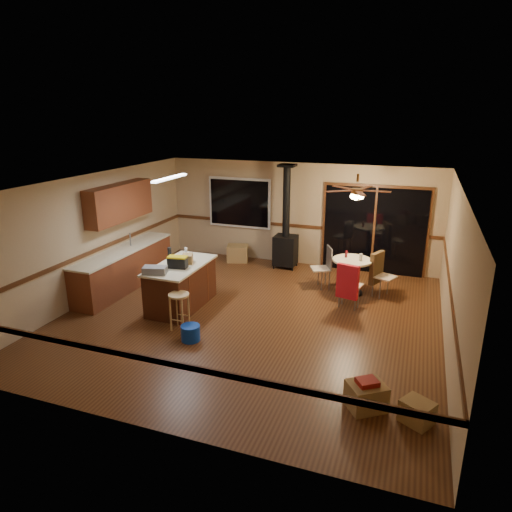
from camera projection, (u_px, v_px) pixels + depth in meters
The scene contains 35 objects.
floor at pixel (251, 317), 8.86m from camera, with size 7.00×7.00×0.00m, color #512D16.
ceiling at pixel (250, 183), 8.06m from camera, with size 7.00×7.00×0.00m, color silver.
wall_back at pixel (299, 214), 11.60m from camera, with size 7.00×7.00×0.00m, color tan.
wall_front at pixel (146, 337), 5.33m from camera, with size 7.00×7.00×0.00m, color tan.
wall_left at pixel (95, 236), 9.59m from camera, with size 7.00×7.00×0.00m, color tan.
wall_right at pixel (454, 275), 7.33m from camera, with size 7.00×7.00×0.00m, color tan.
chair_rail at pixel (251, 268), 8.55m from camera, with size 7.00×7.00×0.08m, color #4B2712, non-canonical shape.
window at pixel (239, 203), 12.01m from camera, with size 1.72×0.10×1.32m, color black.
sliding_door at pixel (374, 231), 11.01m from camera, with size 2.52×0.10×2.10m, color black.
lower_cabinets at pixel (125, 269), 10.21m from camera, with size 0.60×3.00×0.86m, color brown.
countertop at pixel (123, 250), 10.07m from camera, with size 0.64×3.04×0.04m, color beige.
upper_cabinets at pixel (120, 202), 9.98m from camera, with size 0.35×2.00×0.80m, color brown.
kitchen_island at pixel (181, 285), 9.20m from camera, with size 0.88×1.68×0.90m.
wood_stove at pixel (286, 240), 11.43m from camera, with size 0.55×0.50×2.52m.
ceiling_fan at pixel (357, 193), 9.33m from camera, with size 0.24×0.24×0.55m.
fluorescent_strip at pixel (170, 178), 8.93m from camera, with size 0.10×1.20×0.04m, color white.
toolbox_grey at pixel (155, 270), 8.55m from camera, with size 0.44×0.24×0.14m, color slate.
toolbox_black at pixel (178, 263), 8.86m from camera, with size 0.36×0.19×0.20m, color black.
toolbox_yellow_lid at pixel (177, 257), 8.82m from camera, with size 0.37×0.20×0.03m, color gold.
box_on_island at pixel (187, 259), 9.13m from camera, with size 0.20×0.27×0.18m, color olive.
bottle_dark at pixel (170, 254), 9.27m from camera, with size 0.08×0.08×0.27m, color black.
bottle_pink at pixel (180, 262), 8.85m from camera, with size 0.07×0.07×0.22m, color #D84C8C.
bottle_white at pixel (186, 251), 9.62m from camera, with size 0.06×0.06×0.17m, color white.
bar_stool at pixel (180, 311), 8.27m from camera, with size 0.38×0.38×0.69m, color tan.
blue_bucket at pixel (190, 333), 7.92m from camera, with size 0.33×0.33×0.28m, color #0D3AB7.
dining_table at pixel (352, 270), 9.84m from camera, with size 0.85×0.85×0.78m.
glass_red at pixel (346, 254), 9.88m from camera, with size 0.06×0.06×0.15m, color #590C14.
glass_cream at pixel (361, 257), 9.64m from camera, with size 0.07×0.07×0.16m, color beige.
chair_left at pixel (325, 263), 10.15m from camera, with size 0.54×0.54×0.51m.
chair_near at pixel (348, 281), 9.02m from camera, with size 0.51×0.54×0.70m.
chair_right at pixel (378, 268), 9.76m from camera, with size 0.59×0.57×0.70m.
box_under_window at pixel (237, 253), 12.06m from camera, with size 0.54×0.43×0.43m, color olive.
box_corner_a at pixel (366, 396), 6.10m from camera, with size 0.48×0.40×0.36m, color olive.
box_corner_b at pixel (417, 412), 5.82m from camera, with size 0.38×0.32×0.30m, color olive.
box_small_red at pixel (367, 382), 6.03m from camera, with size 0.27×0.22×0.07m, color maroon.
Camera 1 is at (2.84, -7.56, 3.83)m, focal length 32.00 mm.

